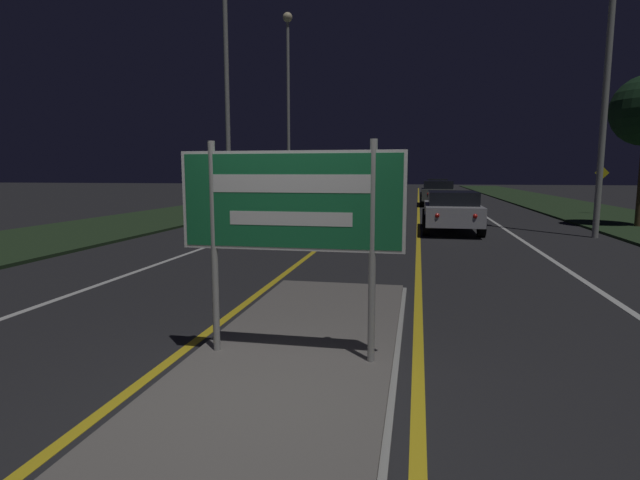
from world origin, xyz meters
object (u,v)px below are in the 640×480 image
(streetlight_left_far, at_px, (288,81))
(warning_sign, at_px, (601,185))
(car_receding_1, at_px, (437,192))
(car_approaching_0, at_px, (320,202))
(highway_sign, at_px, (290,209))
(car_receding_0, at_px, (452,210))
(streetlight_left_near, at_px, (226,48))
(car_receding_2, at_px, (437,187))

(streetlight_left_far, height_order, warning_sign, streetlight_left_far)
(car_receding_1, distance_m, car_approaching_0, 12.50)
(highway_sign, xyz_separation_m, car_approaching_0, (-2.51, 14.27, -0.78))
(streetlight_left_far, height_order, car_receding_0, streetlight_left_far)
(streetlight_left_near, relative_size, car_receding_2, 2.24)
(streetlight_left_near, height_order, streetlight_left_far, streetlight_left_far)
(car_receding_0, height_order, warning_sign, warning_sign)
(car_receding_1, xyz_separation_m, car_receding_2, (0.38, 11.61, -0.04))
(car_approaching_0, bearing_deg, highway_sign, -80.02)
(streetlight_left_far, distance_m, car_receding_1, 11.10)
(streetlight_left_far, height_order, car_receding_1, streetlight_left_far)
(highway_sign, distance_m, car_receding_2, 37.51)
(streetlight_left_near, height_order, car_approaching_0, streetlight_left_near)
(highway_sign, height_order, streetlight_left_far, streetlight_left_far)
(car_receding_1, xyz_separation_m, warning_sign, (6.99, -5.83, 0.59))
(car_receding_1, relative_size, car_approaching_0, 1.15)
(car_receding_1, distance_m, warning_sign, 9.12)
(streetlight_left_far, bearing_deg, car_receding_1, 4.45)
(car_approaching_0, bearing_deg, car_receding_2, 77.23)
(car_receding_2, bearing_deg, car_receding_0, -90.93)
(streetlight_left_near, xyz_separation_m, car_receding_1, (8.58, 11.47, -5.95))
(car_approaching_0, bearing_deg, streetlight_left_near, 179.27)
(highway_sign, relative_size, warning_sign, 1.04)
(car_receding_1, height_order, warning_sign, warning_sign)
(streetlight_left_near, relative_size, car_approaching_0, 2.34)
(car_receding_0, xyz_separation_m, car_receding_2, (0.41, 25.21, 0.03))
(streetlight_left_near, relative_size, car_receding_1, 2.04)
(highway_sign, distance_m, warning_sign, 22.04)
(streetlight_left_near, distance_m, car_approaching_0, 6.99)
(streetlight_left_far, xyz_separation_m, car_receding_0, (8.89, -12.91, -6.63))
(streetlight_left_far, bearing_deg, car_receding_0, -55.46)
(car_receding_0, distance_m, car_receding_1, 13.61)
(streetlight_left_far, bearing_deg, car_receding_2, 52.92)
(streetlight_left_near, distance_m, car_receding_0, 10.67)
(car_receding_0, xyz_separation_m, car_receding_1, (0.03, 13.61, 0.07))
(car_receding_0, xyz_separation_m, warning_sign, (7.02, 7.78, 0.66))
(car_receding_2, bearing_deg, car_receding_1, -91.86)
(car_receding_2, bearing_deg, highway_sign, -94.17)
(streetlight_left_near, height_order, car_receding_1, streetlight_left_near)
(streetlight_left_near, height_order, car_receding_2, streetlight_left_near)
(highway_sign, distance_m, car_receding_1, 25.91)
(car_receding_0, distance_m, warning_sign, 10.50)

